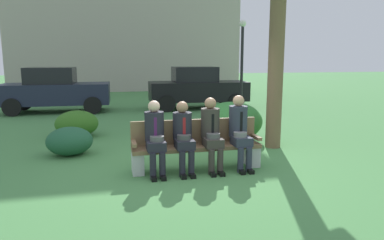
{
  "coord_description": "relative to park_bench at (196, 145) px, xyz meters",
  "views": [
    {
      "loc": [
        -1.48,
        -6.34,
        2.01
      ],
      "look_at": [
        0.02,
        0.16,
        0.85
      ],
      "focal_mm": 33.2,
      "sensor_mm": 36.0,
      "label": 1
    }
  ],
  "objects": [
    {
      "name": "ground_plane",
      "position": [
        -0.02,
        0.18,
        -0.44
      ],
      "size": [
        80.0,
        80.0,
        0.0
      ],
      "primitive_type": "plane",
      "color": "#488547"
    },
    {
      "name": "seated_man_leftmost",
      "position": [
        -0.77,
        -0.14,
        0.28
      ],
      "size": [
        0.34,
        0.72,
        1.29
      ],
      "color": "#23232D",
      "rests_on": "ground"
    },
    {
      "name": "shrub_near_bench",
      "position": [
        -2.38,
        3.33,
        -0.1
      ],
      "size": [
        1.09,
        1.0,
        0.68
      ],
      "primitive_type": "ellipsoid",
      "color": "#32681F",
      "rests_on": "ground"
    },
    {
      "name": "seated_man_centerleft",
      "position": [
        -0.27,
        -0.14,
        0.27
      ],
      "size": [
        0.34,
        0.72,
        1.26
      ],
      "color": "#23232D",
      "rests_on": "ground"
    },
    {
      "name": "seated_man_rightmost",
      "position": [
        0.79,
        -0.13,
        0.31
      ],
      "size": [
        0.34,
        0.72,
        1.35
      ],
      "color": "#2D3342",
      "rests_on": "ground"
    },
    {
      "name": "shrub_mid_lawn",
      "position": [
        -2.38,
        1.49,
        -0.14
      ],
      "size": [
        0.95,
        0.87,
        0.6
      ],
      "primitive_type": "ellipsoid",
      "color": "#225537",
      "rests_on": "ground"
    },
    {
      "name": "street_lamp",
      "position": [
        3.0,
        5.62,
        1.61
      ],
      "size": [
        0.24,
        0.24,
        3.31
      ],
      "color": "black",
      "rests_on": "ground"
    },
    {
      "name": "park_bench",
      "position": [
        0.0,
        0.0,
        0.0
      ],
      "size": [
        2.35,
        0.44,
        0.9
      ],
      "color": "brown",
      "rests_on": "ground"
    },
    {
      "name": "parked_car_near",
      "position": [
        -3.52,
        7.94,
        0.4
      ],
      "size": [
        3.95,
        1.82,
        1.68
      ],
      "color": "#1E2338",
      "rests_on": "ground"
    },
    {
      "name": "shrub_far_lawn",
      "position": [
        1.38,
        2.0,
        0.04
      ],
      "size": [
        1.54,
        1.41,
        0.96
      ],
      "primitive_type": "ellipsoid",
      "color": "#307833",
      "rests_on": "ground"
    },
    {
      "name": "parked_car_far",
      "position": [
        1.93,
        7.76,
        0.4
      ],
      "size": [
        3.94,
        1.79,
        1.68
      ],
      "color": "black",
      "rests_on": "ground"
    },
    {
      "name": "seated_man_centerright",
      "position": [
        0.25,
        -0.13,
        0.29
      ],
      "size": [
        0.34,
        0.72,
        1.32
      ],
      "color": "#38332D",
      "rests_on": "ground"
    }
  ]
}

